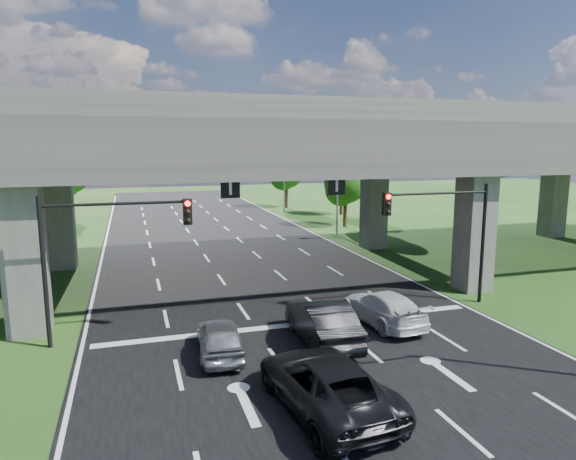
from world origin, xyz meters
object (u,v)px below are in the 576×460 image
signal_left (102,240)px  streetlight_far (333,168)px  car_silver (220,337)px  car_white (383,308)px  signal_right (447,222)px  car_trailing (326,383)px  streetlight_beyond (281,162)px  car_dark (322,322)px

signal_left → streetlight_far: bearing=48.2°
car_silver → car_white: size_ratio=0.83×
signal_left → car_white: bearing=-7.0°
signal_right → car_white: signal_right is taller
car_silver → signal_left: bearing=-28.8°
car_white → car_trailing: size_ratio=0.85×
streetlight_far → car_trailing: 30.38m
streetlight_far → car_trailing: streetlight_far is taller
signal_right → car_trailing: (-9.18, -7.64, -3.35)m
signal_left → streetlight_beyond: bearing=63.6°
car_white → streetlight_beyond: bearing=-105.0°
car_dark → streetlight_beyond: bearing=-101.5°
signal_left → car_white: size_ratio=1.22×
streetlight_beyond → car_white: (-6.32, -37.47, -5.10)m
signal_right → signal_left: (-15.65, 0.00, 0.00)m
streetlight_far → car_dark: size_ratio=1.95×
signal_left → car_dark: (8.23, -2.69, -3.31)m
streetlight_beyond → car_dark: bearing=-104.0°
streetlight_far → car_silver: 27.13m
signal_right → car_white: size_ratio=1.22×
signal_left → car_silver: size_ratio=1.47×
car_white → car_trailing: car_trailing is taller
car_dark → car_white: 3.61m
car_silver → streetlight_beyond: bearing=-104.9°
car_silver → car_white: (7.49, 1.31, 0.02)m
streetlight_far → car_silver: (-13.81, -22.78, -5.12)m
streetlight_far → streetlight_beyond: same height
streetlight_far → car_trailing: (-11.45, -27.69, -5.01)m
signal_left → car_dark: bearing=-18.1°
streetlight_far → streetlight_beyond: 16.00m
streetlight_far → car_trailing: bearing=-112.5°
car_dark → car_trailing: (-1.76, -4.95, -0.04)m
streetlight_beyond → car_trailing: bearing=-104.7°
car_white → car_trailing: bearing=45.1°
streetlight_beyond → car_silver: size_ratio=2.45×
streetlight_far → signal_left: bearing=-131.8°
car_white → car_silver: bearing=4.5°
signal_left → streetlight_beyond: streetlight_beyond is taller
car_dark → signal_right: bearing=-157.5°
streetlight_far → car_silver: streetlight_far is taller
signal_left → streetlight_far: size_ratio=0.60×
signal_right → car_trailing: 12.40m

